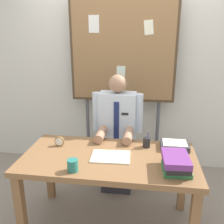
# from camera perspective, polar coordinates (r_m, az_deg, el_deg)

# --- Properties ---
(ground_plane) EXTENTS (12.00, 12.00, 0.00)m
(ground_plane) POSITION_cam_1_polar(r_m,az_deg,el_deg) (2.66, -0.63, -24.14)
(ground_plane) COLOR gray
(back_wall) EXTENTS (6.40, 0.08, 2.70)m
(back_wall) POSITION_cam_1_polar(r_m,az_deg,el_deg) (3.31, 2.77, 10.27)
(back_wall) COLOR silver
(back_wall) RESTS_ON ground_plane
(desk) EXTENTS (1.54, 0.78, 0.73)m
(desk) POSITION_cam_1_polar(r_m,az_deg,el_deg) (2.29, -0.68, -12.07)
(desk) COLOR brown
(desk) RESTS_ON ground_plane
(person) EXTENTS (0.55, 0.56, 1.36)m
(person) POSITION_cam_1_polar(r_m,az_deg,el_deg) (2.84, 1.22, -6.13)
(person) COLOR #2D2D33
(person) RESTS_ON ground_plane
(bulletin_board) EXTENTS (1.29, 0.09, 2.21)m
(bulletin_board) POSITION_cam_1_polar(r_m,az_deg,el_deg) (3.09, 2.46, 13.47)
(bulletin_board) COLOR #4C3823
(bulletin_board) RESTS_ON ground_plane
(book_stack) EXTENTS (0.23, 0.30, 0.13)m
(book_stack) POSITION_cam_1_polar(r_m,az_deg,el_deg) (2.06, 14.39, -11.21)
(book_stack) COLOR #337F47
(book_stack) RESTS_ON desk
(open_notebook) EXTENTS (0.35, 0.25, 0.01)m
(open_notebook) POSITION_cam_1_polar(r_m,az_deg,el_deg) (2.22, -0.30, -10.15)
(open_notebook) COLOR #F4EFCC
(open_notebook) RESTS_ON desk
(desk_clock) EXTENTS (0.09, 0.04, 0.09)m
(desk_clock) POSITION_cam_1_polar(r_m,az_deg,el_deg) (2.47, -11.90, -6.66)
(desk_clock) COLOR olive
(desk_clock) RESTS_ON desk
(coffee_mug) EXTENTS (0.09, 0.09, 0.10)m
(coffee_mug) POSITION_cam_1_polar(r_m,az_deg,el_deg) (2.03, -8.95, -11.93)
(coffee_mug) COLOR #267266
(coffee_mug) RESTS_ON desk
(pen_holder) EXTENTS (0.07, 0.07, 0.16)m
(pen_holder) POSITION_cam_1_polar(r_m,az_deg,el_deg) (2.41, 7.89, -6.85)
(pen_holder) COLOR #262626
(pen_holder) RESTS_ON desk
(paper_tray) EXTENTS (0.26, 0.20, 0.06)m
(paper_tray) POSITION_cam_1_polar(r_m,az_deg,el_deg) (2.45, 14.07, -7.37)
(paper_tray) COLOR #333338
(paper_tray) RESTS_ON desk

